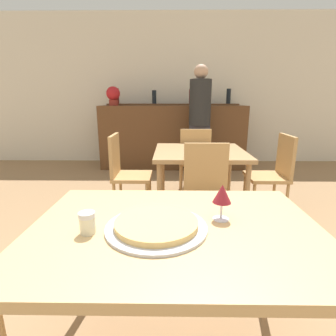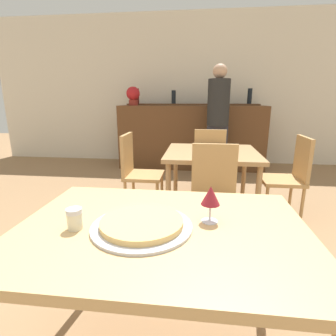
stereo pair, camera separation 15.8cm
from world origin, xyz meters
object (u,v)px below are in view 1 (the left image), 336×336
Objects in this scene: chair_far_side_front at (207,189)px; person_standing at (200,118)px; wine_glass at (222,195)px; potted_plant at (113,95)px; cheese_shaker at (87,223)px; chair_far_side_right at (274,170)px; chair_far_side_back at (194,157)px; pizza_tray at (156,225)px; chair_far_side_left at (125,170)px.

person_standing reaches higher than chair_far_side_front.
potted_plant is at bearing 108.52° from wine_glass.
potted_plant is (-1.33, 2.68, 0.80)m from chair_far_side_front.
potted_plant reaches higher than cheese_shaker.
chair_far_side_right is 3.07m from potted_plant.
chair_far_side_back is at bearing -47.50° from potted_plant.
pizza_tray is at bearing -75.68° from potted_plant.
person_standing reaches higher than cheese_shaker.
chair_far_side_left is 1.82m from pizza_tray.
person_standing is (0.15, 0.92, 0.44)m from chair_far_side_back.
chair_far_side_front is at bearing -63.64° from potted_plant.
wine_glass reaches higher than chair_far_side_right.
chair_far_side_left is 1.84m from wine_glass.
chair_far_side_right is at bearing 61.98° from wine_glass.
chair_far_side_left reaches higher than cheese_shaker.
wine_glass reaches higher than chair_far_side_back.
chair_far_side_front is 3.10m from potted_plant.
chair_far_side_back and chair_far_side_left have the same top height.
chair_far_side_front reaches higher than cheese_shaker.
potted_plant reaches higher than chair_far_side_left.
chair_far_side_left is 2.17× the size of pizza_tray.
chair_far_side_right is 2.30m from cheese_shaker.
potted_plant is (-2.13, 2.07, 0.80)m from chair_far_side_right.
pizza_tray is 1.25× the size of potted_plant.
wine_glass is 0.48× the size of potted_plant.
chair_far_side_right is at bearing 51.45° from cheese_shaker.
person_standing is (0.51, 3.28, 0.20)m from pizza_tray.
chair_far_side_back is 1.00× the size of chair_far_side_left.
chair_far_side_front is 2.71× the size of potted_plant.
person_standing is at bearing 86.05° from chair_far_side_front.
pizza_tray is at bearing -165.79° from chair_far_side_left.
potted_plant is (-1.33, 1.45, 0.80)m from chair_far_side_back.
chair_far_side_back is 1.00× the size of chair_far_side_right.
chair_far_side_front is 1.01m from chair_far_side_left.
chair_far_side_right is (1.60, 0.00, 0.00)m from chair_far_side_left.
pizza_tray is (-0.36, -1.13, 0.25)m from chair_far_side_front.
pizza_tray is at bearing 81.40° from chair_far_side_back.
pizza_tray is at bearing 8.34° from cheese_shaker.
chair_far_side_left is 10.28× the size of cheese_shaker.
person_standing is (0.77, 3.32, 0.17)m from cheese_shaker.
cheese_shaker is at bearing -174.32° from chair_far_side_left.
chair_far_side_left reaches higher than pizza_tray.
chair_far_side_left is 1.60m from chair_far_side_right.
potted_plant is at bearing -47.50° from chair_far_side_back.
chair_far_side_left is at bearing 142.35° from chair_far_side_front.
cheese_shaker is 0.54× the size of wine_glass.
chair_far_side_back is 2.49m from cheese_shaker.
person_standing is at bearing 85.86° from wine_glass.
chair_far_side_right is 5.60× the size of wine_glass.
wine_glass is at bearing 17.76° from pizza_tray.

